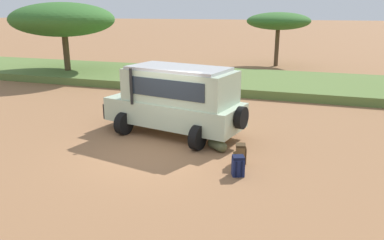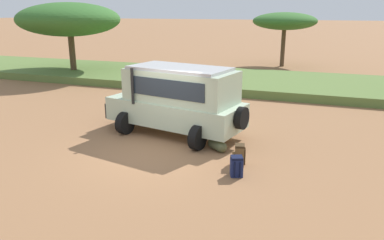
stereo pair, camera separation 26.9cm
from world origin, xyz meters
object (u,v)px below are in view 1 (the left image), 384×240
Objects in this scene: acacia_tree_far_left at (63,20)px; backpack_cluster_center at (240,155)px; duffel_bag_low_black_case at (217,145)px; acacia_tree_left_mid at (278,21)px; backpack_beside_front_wheel at (238,166)px; safari_vehicle at (176,99)px.

backpack_cluster_center is at bearing -38.31° from acacia_tree_far_left.
backpack_cluster_center is 0.10× the size of acacia_tree_far_left.
duffel_bag_low_black_case is 0.14× the size of acacia_tree_left_mid.
backpack_beside_front_wheel is 1.96m from duffel_bag_low_black_case.
acacia_tree_left_mid is (-0.36, 19.46, 3.27)m from duffel_bag_low_black_case.
safari_vehicle is 2.38m from duffel_bag_low_black_case.
acacia_tree_far_left is (-11.15, 8.91, 2.40)m from safari_vehicle.
backpack_cluster_center reaches higher than backpack_beside_front_wheel.
acacia_tree_far_left is (-12.95, 10.00, 3.52)m from duffel_bag_low_black_case.
backpack_beside_front_wheel is at bearing -82.33° from backpack_cluster_center.
safari_vehicle is 4.07m from backpack_beside_front_wheel.
acacia_tree_far_left is (-13.87, 10.96, 3.39)m from backpack_cluster_center.
safari_vehicle is 18.55m from acacia_tree_left_mid.
backpack_beside_front_wheel is (2.82, -2.76, -1.02)m from safari_vehicle.
acacia_tree_left_mid is at bearing 85.53° from safari_vehicle.
acacia_tree_left_mid is at bearing 91.07° from duffel_bag_low_black_case.
safari_vehicle is 1.12× the size of acacia_tree_left_mid.
duffel_bag_low_black_case is at bearing -37.69° from acacia_tree_far_left.
backpack_beside_front_wheel is at bearing -44.37° from safari_vehicle.
safari_vehicle is at bearing 135.63° from backpack_beside_front_wheel.
acacia_tree_far_left reaches higher than backpack_cluster_center.
duffel_bag_low_black_case is at bearing 121.40° from backpack_beside_front_wheel.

